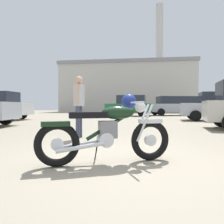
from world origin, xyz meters
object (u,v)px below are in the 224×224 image
at_px(bystander, 79,100).
at_px(dark_sedan_left, 130,105).
at_px(vintage_motorcycle, 109,130).
at_px(red_hatchback_near, 175,105).
at_px(blue_hatchback_right, 218,106).

bearing_deg(bystander, dark_sedan_left, 90.63).
height_order(vintage_motorcycle, red_hatchback_near, red_hatchback_near).
height_order(bystander, red_hatchback_near, red_hatchback_near).
xyz_separation_m(blue_hatchback_right, dark_sedan_left, (-5.05, 6.19, 0.08)).
distance_m(bystander, red_hatchback_near, 16.22).
relative_size(blue_hatchback_right, red_hatchback_near, 0.90).
bearing_deg(dark_sedan_left, blue_hatchback_right, 138.73).
relative_size(bystander, blue_hatchback_right, 0.37).
distance_m(dark_sedan_left, red_hatchback_near, 4.43).
bearing_deg(red_hatchback_near, dark_sedan_left, 8.54).
relative_size(bystander, red_hatchback_near, 0.34).
relative_size(bystander, dark_sedan_left, 0.40).
xyz_separation_m(vintage_motorcycle, dark_sedan_left, (0.61, 16.35, 0.43)).
height_order(bystander, blue_hatchback_right, blue_hatchback_right).
bearing_deg(blue_hatchback_right, red_hatchback_near, 106.23).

